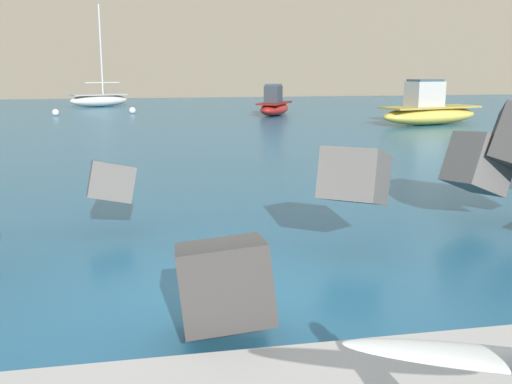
# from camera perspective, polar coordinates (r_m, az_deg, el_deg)

# --- Properties ---
(ground_plane) EXTENTS (400.00, 400.00, 0.00)m
(ground_plane) POSITION_cam_1_polar(r_m,az_deg,el_deg) (8.07, -3.90, -10.69)
(ground_plane) COLOR #235B7A
(breakwater_jetty) EXTENTS (32.47, 7.43, 2.71)m
(breakwater_jetty) POSITION_cam_1_polar(r_m,az_deg,el_deg) (9.81, -3.09, -0.09)
(breakwater_jetty) COLOR gray
(breakwater_jetty) RESTS_ON ground
(boat_near_left) EXTENTS (4.89, 3.19, 7.86)m
(boat_near_left) POSITION_cam_1_polar(r_m,az_deg,el_deg) (49.40, -14.75, 8.55)
(boat_near_left) COLOR beige
(boat_near_left) RESTS_ON ground
(boat_mid_right) EXTENTS (3.30, 4.26, 2.04)m
(boat_mid_right) POSITION_cam_1_polar(r_m,az_deg,el_deg) (39.12, 1.76, 8.25)
(boat_mid_right) COLOR maroon
(boat_mid_right) RESTS_ON ground
(boat_far_left) EXTENTS (6.49, 3.53, 2.45)m
(boat_far_left) POSITION_cam_1_polar(r_m,az_deg,el_deg) (34.16, 16.19, 7.47)
(boat_far_left) COLOR #EAC64C
(boat_far_left) RESTS_ON ground
(mooring_buoy_inner) EXTENTS (0.44, 0.44, 0.44)m
(mooring_buoy_inner) POSITION_cam_1_polar(r_m,az_deg,el_deg) (41.48, -11.72, 7.64)
(mooring_buoy_inner) COLOR silver
(mooring_buoy_inner) RESTS_ON ground
(mooring_buoy_middle) EXTENTS (0.44, 0.44, 0.44)m
(mooring_buoy_middle) POSITION_cam_1_polar(r_m,az_deg,el_deg) (40.89, -18.60, 7.21)
(mooring_buoy_middle) COLOR silver
(mooring_buoy_middle) RESTS_ON ground
(headland_bluff) EXTENTS (109.79, 35.07, 19.05)m
(headland_bluff) POSITION_cam_1_polar(r_m,az_deg,el_deg) (83.06, 4.70, 16.27)
(headland_bluff) COLOR #756651
(headland_bluff) RESTS_ON ground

